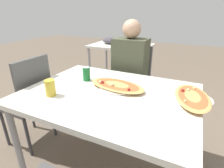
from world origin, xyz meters
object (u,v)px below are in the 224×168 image
object	(u,v)px
pizza_second	(192,97)
pizza_main	(117,86)
dining_table	(109,100)
chair_side_left	(30,99)
drink_glass	(50,88)
chair_far_seated	(132,80)
soda_can	(86,74)
person_seated	(130,67)

from	to	relation	value
pizza_second	pizza_main	bearing A→B (deg)	-175.96
dining_table	chair_side_left	size ratio (longest dim) A/B	1.39
pizza_main	drink_glass	xyz separation A→B (m)	(-0.39, -0.34, 0.04)
dining_table	chair_far_seated	bearing A→B (deg)	96.39
pizza_second	chair_side_left	bearing A→B (deg)	-171.40
dining_table	chair_side_left	world-z (taller)	chair_side_left
chair_far_seated	pizza_main	distance (m)	0.77
dining_table	soda_can	size ratio (longest dim) A/B	10.55
dining_table	drink_glass	bearing A→B (deg)	-147.63
person_seated	soda_can	distance (m)	0.61
person_seated	pizza_main	size ratio (longest dim) A/B	2.43
dining_table	chair_far_seated	distance (m)	0.85
chair_side_left	pizza_second	world-z (taller)	chair_side_left
person_seated	drink_glass	size ratio (longest dim) A/B	10.16
soda_can	drink_glass	distance (m)	0.38
pizza_main	chair_far_seated	bearing A→B (deg)	98.63
person_seated	pizza_main	bearing A→B (deg)	100.27
chair_far_seated	pizza_main	bearing A→B (deg)	98.63
drink_glass	pizza_second	distance (m)	1.03
chair_side_left	pizza_main	size ratio (longest dim) A/B	1.84
chair_far_seated	pizza_second	xyz separation A→B (m)	(0.68, -0.69, 0.23)
pizza_second	person_seated	bearing A→B (deg)	140.02
chair_far_seated	chair_side_left	bearing A→B (deg)	50.31
drink_glass	pizza_second	world-z (taller)	drink_glass
pizza_main	drink_glass	distance (m)	0.52
chair_side_left	pizza_main	distance (m)	0.91
chair_side_left	soda_can	bearing A→B (deg)	-68.63
drink_glass	soda_can	bearing A→B (deg)	79.28
dining_table	pizza_second	world-z (taller)	pizza_second
dining_table	chair_far_seated	size ratio (longest dim) A/B	1.39
dining_table	soda_can	distance (m)	0.35
pizza_main	soda_can	bearing A→B (deg)	173.33
drink_glass	chair_far_seated	bearing A→B (deg)	75.45
dining_table	chair_far_seated	world-z (taller)	chair_far_seated
pizza_second	soda_can	bearing A→B (deg)	-179.79
soda_can	pizza_second	distance (m)	0.89
chair_far_seated	chair_side_left	world-z (taller)	same
chair_far_seated	person_seated	distance (m)	0.24
dining_table	soda_can	world-z (taller)	soda_can
chair_far_seated	person_seated	bearing A→B (deg)	90.00
pizza_main	drink_glass	bearing A→B (deg)	-138.90
pizza_main	chair_side_left	bearing A→B (deg)	-168.44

